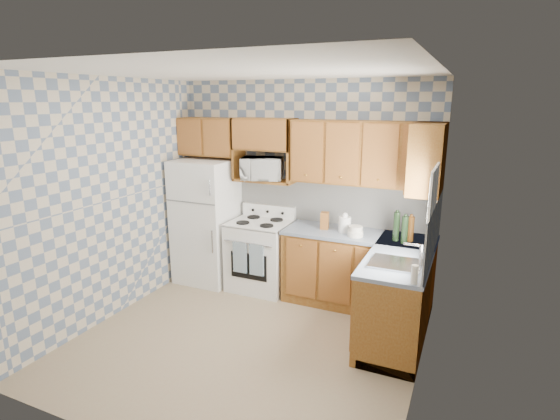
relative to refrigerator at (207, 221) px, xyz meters
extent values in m
plane|color=#8F755A|center=(1.27, -1.25, -0.84)|extent=(3.40, 3.40, 0.00)
cube|color=slate|center=(1.27, 0.35, 0.51)|extent=(3.40, 0.02, 2.70)
cube|color=slate|center=(2.97, -1.25, 0.51)|extent=(0.02, 3.20, 2.70)
cube|color=silver|center=(1.68, 0.34, 0.36)|extent=(2.60, 0.02, 0.56)
cube|color=silver|center=(2.96, -0.45, 0.36)|extent=(0.02, 1.60, 0.56)
cube|color=white|center=(0.00, 0.00, 0.00)|extent=(0.75, 0.70, 1.68)
cube|color=white|center=(0.80, 0.03, -0.39)|extent=(0.76, 0.65, 0.90)
cube|color=silver|center=(0.80, 0.03, 0.07)|extent=(0.76, 0.65, 0.02)
cube|color=white|center=(0.80, 0.30, 0.16)|extent=(0.76, 0.08, 0.17)
cube|color=navy|center=(0.69, -0.32, -0.31)|extent=(0.19, 0.02, 0.40)
cube|color=navy|center=(0.93, -0.32, -0.31)|extent=(0.19, 0.02, 0.40)
cube|color=brown|center=(2.10, 0.05, -0.40)|extent=(1.75, 0.60, 0.88)
cube|color=brown|center=(2.67, -0.45, -0.40)|extent=(0.60, 1.60, 0.88)
cube|color=slate|center=(2.10, 0.05, 0.06)|extent=(1.77, 0.63, 0.04)
cube|color=slate|center=(2.67, -0.45, 0.06)|extent=(0.63, 1.60, 0.04)
cube|color=brown|center=(2.10, 0.19, 1.01)|extent=(1.75, 0.33, 0.74)
cube|color=brown|center=(-0.02, 0.19, 1.13)|extent=(0.82, 0.33, 0.50)
cube|color=brown|center=(2.81, 0.00, 1.01)|extent=(0.33, 0.70, 0.74)
cube|color=brown|center=(0.80, 0.19, 0.60)|extent=(0.80, 0.33, 0.03)
imported|color=white|center=(0.78, 0.15, 0.75)|extent=(0.60, 0.49, 0.29)
cube|color=#B7B7BC|center=(2.67, -0.80, 0.09)|extent=(0.48, 0.40, 0.03)
cube|color=white|center=(2.96, -0.80, 0.61)|extent=(0.02, 0.66, 0.86)
cylinder|color=black|center=(2.54, -0.05, 0.24)|extent=(0.07, 0.07, 0.33)
cylinder|color=black|center=(2.64, -0.11, 0.23)|extent=(0.07, 0.07, 0.30)
cylinder|color=#522F10|center=(2.69, -0.01, 0.22)|extent=(0.07, 0.07, 0.28)
cube|color=#69310D|center=(1.67, 0.05, 0.19)|extent=(0.11, 0.11, 0.21)
cylinder|color=white|center=(1.93, 0.03, 0.17)|extent=(0.15, 0.15, 0.18)
cylinder|color=beige|center=(2.89, -1.20, 0.17)|extent=(0.06, 0.06, 0.17)
camera|label=1|loc=(3.26, -4.84, 1.61)|focal=28.00mm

